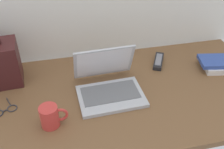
# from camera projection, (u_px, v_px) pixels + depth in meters

# --- Properties ---
(desk) EXTENTS (1.60, 0.76, 0.03)m
(desk) POSITION_uv_depth(u_px,v_px,m) (114.00, 96.00, 1.33)
(desk) COLOR brown
(desk) RESTS_ON ground
(laptop) EXTENTS (0.32, 0.30, 0.21)m
(laptop) POSITION_uv_depth(u_px,v_px,m) (108.00, 84.00, 1.31)
(laptop) COLOR #B2B5BA
(laptop) RESTS_ON desk
(coffee_mug) EXTENTS (0.12, 0.08, 0.10)m
(coffee_mug) POSITION_uv_depth(u_px,v_px,m) (50.00, 116.00, 1.13)
(coffee_mug) COLOR red
(coffee_mug) RESTS_ON desk
(remote_control_near) EXTENTS (0.11, 0.16, 0.02)m
(remote_control_near) POSITION_uv_depth(u_px,v_px,m) (158.00, 61.00, 1.53)
(remote_control_near) COLOR black
(remote_control_near) RESTS_ON desk
(eyeglasses) EXTENTS (0.12, 0.13, 0.01)m
(eyeglasses) POSITION_uv_depth(u_px,v_px,m) (5.00, 110.00, 1.23)
(eyeglasses) COLOR #333338
(eyeglasses) RESTS_ON desk
(book_stack) EXTENTS (0.23, 0.18, 0.05)m
(book_stack) POSITION_uv_depth(u_px,v_px,m) (218.00, 63.00, 1.48)
(book_stack) COLOR silver
(book_stack) RESTS_ON desk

